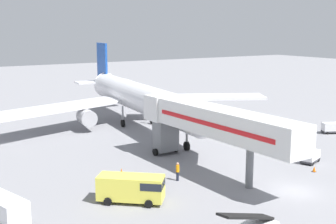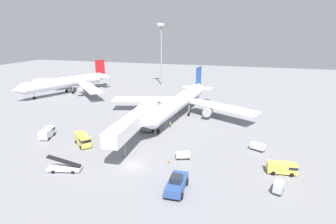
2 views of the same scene
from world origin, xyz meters
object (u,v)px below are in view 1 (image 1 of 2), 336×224
Objects in this scene: ground_crew_worker_foreground at (178,171)px; safety_cone_bravo at (314,169)px; service_van_far_right at (2,208)px; jet_bridge at (208,122)px; baggage_cart_rear_left at (311,156)px; service_van_outer_left at (133,187)px; airplane_at_gate at (139,98)px; safety_cone_alpha at (121,171)px; baggage_cart_near_center at (332,127)px; ground_crew_worker_midground at (177,134)px.

ground_crew_worker_foreground is 14.21m from safety_cone_bravo.
jet_bridge is at bearing 5.74° from service_van_far_right.
baggage_cart_rear_left is 4.79× the size of safety_cone_bravo.
service_van_outer_left reaches higher than ground_crew_worker_foreground.
service_van_far_right is 1.71× the size of baggage_cart_rear_left.
airplane_at_gate is 25.13m from ground_crew_worker_foreground.
service_van_outer_left is 7.54m from safety_cone_alpha.
service_van_far_right is 45.67m from baggage_cart_near_center.
safety_cone_bravo is (29.55, -4.04, -0.89)m from service_van_far_right.
airplane_at_gate is 15.78× the size of baggage_cart_rear_left.
baggage_cart_near_center reaches higher than baggage_cart_rear_left.
jet_bridge is 21.02m from service_van_far_right.
jet_bridge is at bearing 161.45° from baggage_cart_rear_left.
jet_bridge is (-4.20, -22.41, 0.84)m from airplane_at_gate.
safety_cone_alpha is 19.50m from safety_cone_bravo.
jet_bridge reaches higher than baggage_cart_near_center.
service_van_outer_left is 9.14× the size of safety_cone_bravo.
jet_bridge is 13.17× the size of ground_crew_worker_midground.
service_van_outer_left is 21.41m from ground_crew_worker_midground.
jet_bridge is 6.02m from ground_crew_worker_foreground.
ground_crew_worker_midground is at bearing 47.13° from service_van_outer_left.
baggage_cart_near_center reaches higher than safety_cone_alpha.
baggage_cart_rear_left is 4.60× the size of safety_cone_alpha.
service_van_outer_left is (-14.59, -26.01, -2.95)m from airplane_at_gate.
ground_crew_worker_midground is at bearing 158.80° from baggage_cart_near_center.
ground_crew_worker_foreground is at bearing -122.72° from ground_crew_worker_midground.
safety_cone_alpha is at bearing 23.80° from service_van_far_right.
baggage_cart_near_center is (45.25, 6.19, -0.36)m from service_van_far_right.
ground_crew_worker_midground is 2.63× the size of safety_cone_alpha.
jet_bridge reaches higher than safety_cone_bravo.
airplane_at_gate is at bearing 99.55° from safety_cone_bravo.
baggage_cart_rear_left is 20.47m from safety_cone_alpha.
service_van_far_right is 2.98× the size of ground_crew_worker_midground.
ground_crew_worker_foreground is (16.30, 1.04, -0.23)m from service_van_far_right.
ground_crew_worker_midground is (-20.52, 7.96, 0.05)m from baggage_cart_near_center.
service_van_outer_left is 1.91× the size of baggage_cart_rear_left.
service_van_far_right reaches higher than safety_cone_alpha.
baggage_cart_near_center is 5.08× the size of safety_cone_bravo.
ground_crew_worker_foreground is (-8.45, -23.44, -3.30)m from airplane_at_gate.
baggage_cart_rear_left is (11.16, -3.74, -4.36)m from jet_bridge.
ground_crew_worker_midground is 18.83m from safety_cone_bravo.
baggage_cart_rear_left is 3.23m from safety_cone_bravo.
service_van_outer_left reaches higher than ground_crew_worker_midground.
airplane_at_gate is 75.55× the size of safety_cone_bravo.
airplane_at_gate is 22.82m from jet_bridge.
service_van_outer_left is 3.04× the size of ground_crew_worker_foreground.
service_van_far_right is 2.72× the size of ground_crew_worker_foreground.
service_van_outer_left is 19.57m from safety_cone_bravo.
airplane_at_gate is 27.30m from baggage_cart_rear_left.
ground_crew_worker_foreground is 5.88m from safety_cone_alpha.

